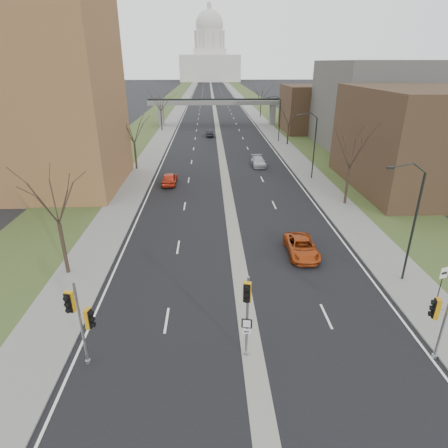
{
  "coord_description": "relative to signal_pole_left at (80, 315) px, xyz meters",
  "views": [
    {
      "loc": [
        -2.22,
        -16.99,
        14.71
      ],
      "look_at": [
        -1.16,
        8.72,
        3.55
      ],
      "focal_mm": 30.0,
      "sensor_mm": 36.0,
      "label": 1
    }
  ],
  "objects": [
    {
      "name": "grass_verge_left",
      "position": [
        -9.32,
        151.63,
        -3.23
      ],
      "size": [
        8.0,
        600.0,
        0.1
      ],
      "primitive_type": "cube",
      "color": "#30431F",
      "rests_on": "ground"
    },
    {
      "name": "car_left_near",
      "position": [
        1.3,
        31.89,
        -2.5
      ],
      "size": [
        1.91,
        4.61,
        1.56
      ],
      "primitive_type": "imported",
      "rotation": [
        0.0,
        0.0,
        3.13
      ],
      "color": "red",
      "rests_on": "ground"
    },
    {
      "name": "ground",
      "position": [
        8.68,
        1.63,
        -3.28
      ],
      "size": [
        700.0,
        700.0,
        0.0
      ],
      "primitive_type": "plane",
      "color": "black",
      "rests_on": "ground"
    },
    {
      "name": "apartment_building",
      "position": [
        -17.32,
        31.63,
        7.72
      ],
      "size": [
        25.0,
        16.0,
        22.0
      ],
      "primitive_type": "cube",
      "color": "brown",
      "rests_on": "ground"
    },
    {
      "name": "capitol",
      "position": [
        8.68,
        321.63,
        15.32
      ],
      "size": [
        48.0,
        42.0,
        55.75
      ],
      "color": "beige",
      "rests_on": "ground"
    },
    {
      "name": "sidewalk_left",
      "position": [
        -3.32,
        151.63,
        -3.22
      ],
      "size": [
        4.0,
        600.0,
        0.12
      ],
      "primitive_type": "cube",
      "color": "gray",
      "rests_on": "ground"
    },
    {
      "name": "commercial_block_mid",
      "position": [
        36.68,
        53.63,
        4.22
      ],
      "size": [
        18.0,
        22.0,
        15.0
      ],
      "primitive_type": "cube",
      "color": "#514F4A",
      "rests_on": "ground"
    },
    {
      "name": "car_right_mid",
      "position": [
        14.06,
        40.78,
        -2.59
      ],
      "size": [
        2.01,
        4.77,
        1.37
      ],
      "primitive_type": "imported",
      "rotation": [
        0.0,
        0.0,
        0.02
      ],
      "color": "#B8B6BF",
      "rests_on": "ground"
    },
    {
      "name": "grass_verge_right",
      "position": [
        26.68,
        151.63,
        -3.23
      ],
      "size": [
        8.0,
        600.0,
        0.1
      ],
      "primitive_type": "cube",
      "color": "#30431F",
      "rests_on": "ground"
    },
    {
      "name": "tree_right_c",
      "position": [
        21.68,
        96.63,
        3.77
      ],
      "size": [
        7.65,
        7.65,
        9.99
      ],
      "color": "#382B21",
      "rests_on": "sidewalk_right"
    },
    {
      "name": "signal_pole_left",
      "position": [
        0.0,
        0.0,
        0.0
      ],
      "size": [
        1.08,
        0.84,
        5.01
      ],
      "rotation": [
        0.0,
        0.0,
        -0.27
      ],
      "color": "gray",
      "rests_on": "ground"
    },
    {
      "name": "tree_left_b",
      "position": [
        -4.32,
        39.63,
        2.95
      ],
      "size": [
        6.75,
        6.75,
        8.81
      ],
      "color": "#382B21",
      "rests_on": "sidewalk_left"
    },
    {
      "name": "pedestrian_bridge",
      "position": [
        8.68,
        81.63,
        1.57
      ],
      "size": [
        34.0,
        3.0,
        6.45
      ],
      "color": "slate",
      "rests_on": "ground"
    },
    {
      "name": "commercial_block_near",
      "position": [
        32.68,
        29.63,
        2.72
      ],
      "size": [
        16.0,
        20.0,
        12.0
      ],
      "primitive_type": "cube",
      "color": "#453120",
      "rests_on": "ground"
    },
    {
      "name": "car_left_far",
      "position": [
        6.68,
        66.09,
        -2.59
      ],
      "size": [
        1.71,
        4.26,
        1.38
      ],
      "primitive_type": "imported",
      "rotation": [
        0.0,
        0.0,
        3.2
      ],
      "color": "black",
      "rests_on": "ground"
    },
    {
      "name": "tree_left_a",
      "position": [
        -4.32,
        9.63,
        3.36
      ],
      "size": [
        7.2,
        7.2,
        9.4
      ],
      "color": "#382B21",
      "rests_on": "sidewalk_left"
    },
    {
      "name": "streetlight_near",
      "position": [
        19.67,
        7.63,
        3.68
      ],
      "size": [
        2.61,
        0.2,
        8.7
      ],
      "color": "black",
      "rests_on": "sidewalk_right"
    },
    {
      "name": "speed_limit_sign",
      "position": [
        21.14,
        4.4,
        -1.23
      ],
      "size": [
        0.59,
        0.2,
        2.8
      ],
      "rotation": [
        0.0,
        0.0,
        0.29
      ],
      "color": "black",
      "rests_on": "sidewalk_right"
    },
    {
      "name": "streetlight_mid",
      "position": [
        19.67,
        33.63,
        3.68
      ],
      "size": [
        2.61,
        0.2,
        8.7
      ],
      "color": "black",
      "rests_on": "sidewalk_right"
    },
    {
      "name": "median_strip",
      "position": [
        8.68,
        151.63,
        -3.28
      ],
      "size": [
        1.2,
        600.0,
        0.02
      ],
      "primitive_type": "cube",
      "color": "gray",
      "rests_on": "ground"
    },
    {
      "name": "tree_left_c",
      "position": [
        -4.32,
        73.63,
        3.77
      ],
      "size": [
        7.65,
        7.65,
        9.99
      ],
      "color": "#382B21",
      "rests_on": "sidewalk_left"
    },
    {
      "name": "car_right_near",
      "position": [
        13.99,
        11.87,
        -2.58
      ],
      "size": [
        2.39,
        5.07,
        1.4
      ],
      "primitive_type": "imported",
      "rotation": [
        0.0,
        0.0,
        -0.01
      ],
      "color": "#A23B11",
      "rests_on": "ground"
    },
    {
      "name": "tree_right_a",
      "position": [
        21.68,
        23.63,
        3.36
      ],
      "size": [
        7.2,
        7.2,
        9.4
      ],
      "color": "#382B21",
      "rests_on": "sidewalk_right"
    },
    {
      "name": "streetlight_far",
      "position": [
        19.67,
        59.63,
        3.68
      ],
      "size": [
        2.61,
        0.2,
        8.7
      ],
      "color": "black",
      "rests_on": "sidewalk_right"
    },
    {
      "name": "commercial_block_far",
      "position": [
        30.68,
        71.63,
        1.72
      ],
      "size": [
        14.0,
        14.0,
        10.0
      ],
      "primitive_type": "cube",
      "color": "#453120",
      "rests_on": "ground"
    },
    {
      "name": "road_surface",
      "position": [
        8.68,
        151.63,
        -3.27
      ],
      "size": [
        20.0,
        600.0,
        0.01
      ],
      "primitive_type": "cube",
      "color": "black",
      "rests_on": "ground"
    },
    {
      "name": "sidewalk_right",
      "position": [
        20.68,
        151.63,
        -3.22
      ],
      "size": [
        4.0,
        600.0,
        0.12
      ],
      "primitive_type": "cube",
      "color": "gray",
      "rests_on": "ground"
    },
    {
      "name": "tree_right_b",
      "position": [
        21.68,
        56.63,
        2.54
      ],
      "size": [
        6.3,
        6.3,
        8.22
      ],
      "color": "#382B21",
      "rests_on": "sidewalk_right"
    },
    {
      "name": "signal_pole_median",
      "position": [
        8.27,
        0.24,
        0.16
      ],
      "size": [
        0.61,
        0.82,
        4.93
      ],
      "rotation": [
        0.0,
        0.0,
        -0.21
      ],
      "color": "gray",
      "rests_on": "ground"
    },
    {
      "name": "signal_pole_right",
      "position": [
        18.25,
        -0.27,
        0.15
      ],
      "size": [
        0.88,
        1.13,
        5.23
      ],
      "rotation": [
        0.0,
        0.0,
        -0.28
      ],
      "color": "gray",
      "rests_on": "ground"
    }
  ]
}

